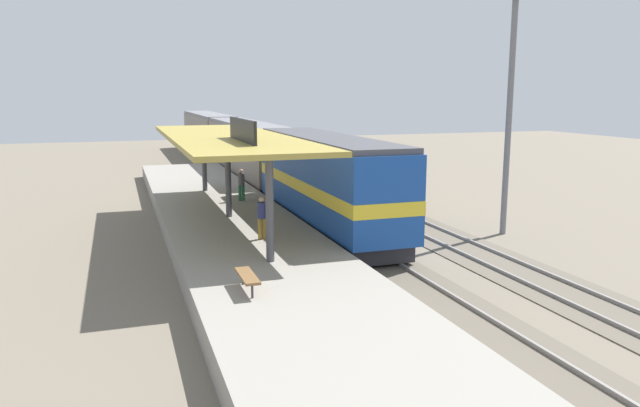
{
  "coord_description": "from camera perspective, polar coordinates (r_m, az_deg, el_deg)",
  "views": [
    {
      "loc": [
        -9.38,
        -27.61,
        6.65
      ],
      "look_at": [
        -1.38,
        -3.79,
        2.0
      ],
      "focal_mm": 33.9,
      "sensor_mm": 36.0,
      "label": 1
    }
  ],
  "objects": [
    {
      "name": "person_waiting",
      "position": [
        23.92,
        -5.51,
        -1.13
      ],
      "size": [
        0.34,
        0.34,
        1.71
      ],
      "color": "olive",
      "rests_on": "platform"
    },
    {
      "name": "locomotive",
      "position": [
        28.91,
        0.57,
        2.05
      ],
      "size": [
        2.93,
        14.43,
        4.44
      ],
      "color": "#28282D",
      "rests_on": "track_near"
    },
    {
      "name": "platform_bench",
      "position": [
        17.88,
        -6.87,
        -6.85
      ],
      "size": [
        0.44,
        1.7,
        0.5
      ],
      "color": "#333338",
      "rests_on": "platform"
    },
    {
      "name": "freight_car",
      "position": [
        37.6,
        3.41,
        3.32
      ],
      "size": [
        2.8,
        12.0,
        3.54
      ],
      "color": "#28282D",
      "rests_on": "track_far"
    },
    {
      "name": "station_canopy",
      "position": [
        28.01,
        -8.74,
        6.03
      ],
      "size": [
        5.2,
        18.0,
        4.7
      ],
      "color": "#47474C",
      "rests_on": "platform"
    },
    {
      "name": "ground_plane",
      "position": [
        30.59,
        3.74,
        -2.09
      ],
      "size": [
        120.0,
        120.0,
        0.0
      ],
      "primitive_type": "plane",
      "color": "#706656"
    },
    {
      "name": "passenger_carriage_front",
      "position": [
        46.19,
        -6.8,
        5.02
      ],
      "size": [
        2.9,
        20.0,
        4.24
      ],
      "color": "#28282D",
      "rests_on": "track_near"
    },
    {
      "name": "platform",
      "position": [
        28.69,
        -8.54,
        -2.11
      ],
      "size": [
        6.0,
        44.0,
        0.9
      ],
      "primitive_type": "cube",
      "color": "gray",
      "rests_on": "ground"
    },
    {
      "name": "track_far",
      "position": [
        31.64,
        8.11,
        -1.69
      ],
      "size": [
        3.2,
        110.0,
        0.16
      ],
      "color": "#5F5649",
      "rests_on": "ground"
    },
    {
      "name": "person_walking",
      "position": [
        32.57,
        -7.44,
        1.93
      ],
      "size": [
        0.34,
        0.34,
        1.71
      ],
      "color": "#23603D",
      "rests_on": "platform"
    },
    {
      "name": "passenger_carriage_rear",
      "position": [
        66.62,
        -10.51,
        6.57
      ],
      "size": [
        2.9,
        20.0,
        4.24
      ],
      "color": "#28282D",
      "rests_on": "track_near"
    },
    {
      "name": "light_mast",
      "position": [
        29.4,
        17.73,
        13.41
      ],
      "size": [
        1.1,
        1.1,
        11.7
      ],
      "color": "slate",
      "rests_on": "ground"
    },
    {
      "name": "track_near",
      "position": [
        29.9,
        0.19,
        -2.3
      ],
      "size": [
        3.2,
        110.0,
        0.16
      ],
      "color": "#5F5649",
      "rests_on": "ground"
    }
  ]
}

